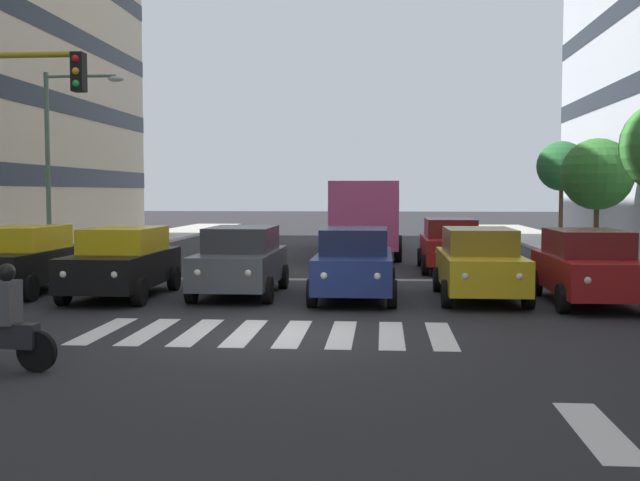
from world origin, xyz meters
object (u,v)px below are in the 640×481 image
Objects in this scene: car_5 at (22,259)px; street_tree_2 at (597,174)px; bus_behind_traffic at (366,210)px; street_tree_3 at (562,166)px; car_1 at (479,263)px; car_2 at (354,263)px; motorcycle_with_rider at (4,327)px; car_3 at (241,260)px; street_lamp_right at (61,146)px; car_4 at (123,261)px; car_0 at (588,266)px; car_row2_0 at (450,244)px.

street_tree_2 is at bearing -146.05° from car_5.
bus_behind_traffic is 10.96m from street_tree_3.
car_1 and car_2 have the same top height.
car_2 is at bearing 2.36° from car_1.
car_2 is at bearing 53.43° from street_tree_2.
street_tree_3 is at bearing -133.24° from car_5.
car_2 and car_5 have the same top height.
street_tree_2 is at bearing -124.40° from motorcycle_with_rider.
street_lamp_right reaches higher than car_3.
car_3 is at bearing 77.74° from bus_behind_traffic.
car_1 is 3.03m from car_2.
car_4 is 0.42× the size of bus_behind_traffic.
car_5 is 0.91× the size of street_tree_3.
street_lamp_right is (15.82, -7.59, 3.31)m from car_0.
car_4 is 2.61× the size of motorcycle_with_rider.
car_0 is 7.85m from car_row2_0.
car_row2_0 is 16.89m from motorcycle_with_rider.
car_3 is at bearing 138.12° from street_lamp_right.
street_tree_3 is at bearing -148.94° from bus_behind_traffic.
car_3 is at bearing -102.86° from motorcycle_with_rider.
street_lamp_right is at bearing 31.66° from street_tree_3.
bus_behind_traffic reaches higher than car_2.
car_0 is at bearing 108.78° from car_row2_0.
car_2 is 1.00× the size of car_4.
car_0 reaches higher than motorcycle_with_rider.
car_5 is 0.68× the size of street_lamp_right.
car_5 is 21.30m from street_tree_2.
car_1 is (2.42, -0.57, 0.00)m from car_0.
street_tree_2 is at bearing -105.78° from car_0.
street_tree_3 is (-9.24, -5.56, 1.97)m from bus_behind_traffic.
motorcycle_with_rider is at bearing 96.70° from car_4.
street_tree_3 is (-19.62, -12.10, -0.36)m from street_lamp_right.
car_4 is (5.73, 0.19, 0.00)m from car_2.
car_0 and car_1 have the same top height.
street_tree_2 reaches higher than car_5.
bus_behind_traffic reaches higher than car_1.
car_1 is at bearing 71.99° from street_tree_3.
car_2 is 1.00× the size of car_row2_0.
street_tree_2 reaches higher than car_1.
motorcycle_with_rider is at bearing 110.16° from street_lamp_right.
car_2 is 8.57m from car_5.
car_5 is 0.98× the size of street_tree_2.
motorcycle_with_rider is at bearing 62.78° from car_row2_0.
motorcycle_with_rider is (4.81, 21.71, -1.21)m from bus_behind_traffic.
street_tree_2 is (-9.00, -12.13, 2.40)m from car_2.
street_lamp_right reaches higher than car_row2_0.
car_4 is at bearing -83.30° from motorcycle_with_rider.
street_tree_3 reaches higher than bus_behind_traffic.
car_4 reaches higher than motorcycle_with_rider.
car_5 is at bearing 30.20° from car_row2_0.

